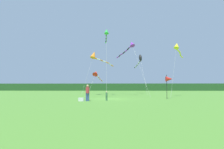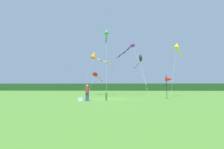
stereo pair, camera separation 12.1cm
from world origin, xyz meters
name	(u,v)px [view 1 (the left image)]	position (x,y,z in m)	size (l,w,h in m)	color
ground_plane	(111,99)	(0.00, 0.00, 0.00)	(120.00, 120.00, 0.00)	#4C842D
distant_treeline	(115,87)	(0.00, 45.00, 1.37)	(108.00, 3.17, 2.75)	#234C23
person_adult	(88,92)	(-2.45, -3.58, 1.02)	(0.40, 0.40, 1.83)	#334C8C
person_child	(107,95)	(-0.37, -2.73, 0.59)	(0.23, 0.23, 1.06)	#3F724C
cooler_box	(81,99)	(-3.14, -3.68, 0.19)	(0.58, 0.35, 0.37)	silver
banner_flag_pole	(169,79)	(7.80, 0.36, 2.60)	(0.90, 0.70, 3.21)	black
kite_black	(140,59)	(5.95, 15.90, 7.73)	(1.67, 9.29, 8.88)	#B2B2B2
kite_yellow	(177,47)	(10.64, 5.19, 8.02)	(4.02, 5.75, 8.79)	#B2B2B2
kite_orange	(95,56)	(-3.44, 10.55, 7.63)	(5.59, 6.64, 8.59)	#B2B2B2
kite_purple	(130,46)	(3.22, 8.81, 9.09)	(5.18, 10.52, 10.00)	#B2B2B2
kite_red	(96,74)	(-3.22, 10.77, 4.06)	(1.92, 8.99, 4.92)	#B2B2B2
kite_green	(106,33)	(-1.04, 7.44, 11.19)	(0.90, 6.71, 11.93)	#B2B2B2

